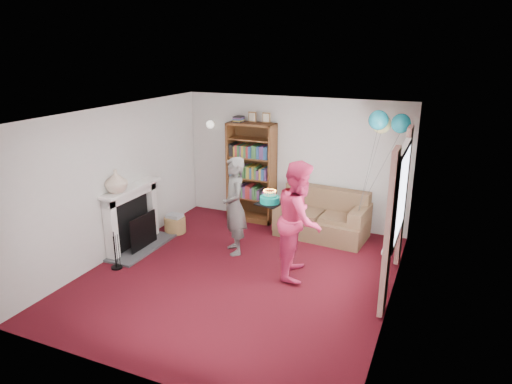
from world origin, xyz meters
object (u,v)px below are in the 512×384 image
at_px(person_striped, 234,206).
at_px(birthday_cake, 270,200).
at_px(sofa, 323,218).
at_px(person_magenta, 300,219).
at_px(bookcase, 252,173).

distance_m(person_striped, birthday_cake, 0.84).
bearing_deg(sofa, person_magenta, -82.85).
distance_m(person_magenta, birthday_cake, 0.56).
height_order(bookcase, sofa, bookcase).
bearing_deg(bookcase, person_striped, -76.75).
xyz_separation_m(bookcase, sofa, (1.56, -0.24, -0.65)).
bearing_deg(person_magenta, bookcase, 30.00).
bearing_deg(birthday_cake, sofa, 74.49).
relative_size(bookcase, birthday_cake, 6.08).
distance_m(bookcase, person_striped, 1.62).
relative_size(sofa, person_striped, 0.97).
distance_m(person_striped, person_magenta, 1.30).
bearing_deg(bookcase, birthday_cake, -58.82).
height_order(bookcase, person_striped, bookcase).
bearing_deg(person_magenta, person_striped, 64.91).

